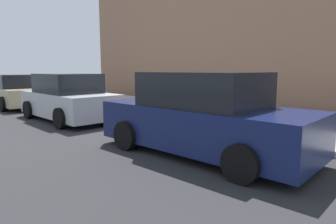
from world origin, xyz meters
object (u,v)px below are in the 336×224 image
object	(u,v)px
suitcase_navy_5	(176,111)
suitcase_red_2	(208,116)
suitcase_black_1	(225,113)
parked_car_silver_1	(68,99)
bollard_post	(146,102)
suitcase_maroon_4	(185,110)
suitcase_teal_3	(196,112)
fire_hydrant	(159,104)
parked_car_navy_0	(203,116)
parked_car_beige_2	(15,92)
suitcase_olive_0	(237,116)

from	to	relation	value
suitcase_navy_5	suitcase_red_2	bearing A→B (deg)	176.27
suitcase_black_1	parked_car_silver_1	distance (m)	5.49
bollard_post	suitcase_maroon_4	bearing A→B (deg)	-173.55
suitcase_teal_3	suitcase_navy_5	world-z (taller)	suitcase_teal_3
suitcase_black_1	suitcase_maroon_4	size ratio (longest dim) A/B	1.02
suitcase_teal_3	suitcase_navy_5	size ratio (longest dim) A/B	1.19
fire_hydrant	parked_car_navy_0	size ratio (longest dim) A/B	0.18
suitcase_black_1	fire_hydrant	distance (m)	2.72
parked_car_navy_0	parked_car_beige_2	world-z (taller)	parked_car_navy_0
parked_car_silver_1	suitcase_navy_5	bearing A→B (deg)	-143.86
parked_car_beige_2	fire_hydrant	bearing A→B (deg)	-163.77
suitcase_navy_5	parked_car_beige_2	xyz separation A→B (m)	(8.42, 2.24, 0.33)
bollard_post	suitcase_red_2	bearing A→B (deg)	-178.32
suitcase_maroon_4	bollard_post	bearing A→B (deg)	6.45
suitcase_maroon_4	parked_car_beige_2	bearing A→B (deg)	14.38
suitcase_teal_3	parked_car_navy_0	world-z (taller)	parked_car_navy_0
suitcase_navy_5	suitcase_teal_3	bearing A→B (deg)	177.92
suitcase_black_1	suitcase_teal_3	xyz separation A→B (m)	(1.04, 0.08, -0.07)
suitcase_teal_3	suitcase_maroon_4	distance (m)	0.47
suitcase_olive_0	fire_hydrant	size ratio (longest dim) A/B	1.27
parked_car_navy_0	parked_car_beige_2	bearing A→B (deg)	0.00
suitcase_black_1	suitcase_teal_3	size ratio (longest dim) A/B	1.50
bollard_post	parked_car_navy_0	xyz separation A→B (m)	(-4.19, 2.07, 0.19)
suitcase_red_2	parked_car_navy_0	bearing A→B (deg)	124.18
suitcase_teal_3	parked_car_navy_0	xyz separation A→B (m)	(-2.00, 2.21, 0.35)
bollard_post	parked_car_silver_1	world-z (taller)	parked_car_silver_1
suitcase_maroon_4	parked_car_beige_2	distance (m)	9.12
suitcase_red_2	bollard_post	size ratio (longest dim) A/B	0.62
bollard_post	parked_car_silver_1	bearing A→B (deg)	49.72
bollard_post	parked_car_navy_0	distance (m)	4.68
suitcase_black_1	parked_car_navy_0	bearing A→B (deg)	112.77
suitcase_olive_0	suitcase_maroon_4	size ratio (longest dim) A/B	1.10
suitcase_maroon_4	suitcase_teal_3	bearing A→B (deg)	173.34
suitcase_teal_3	parked_car_beige_2	bearing A→B (deg)	13.36
suitcase_teal_3	parked_car_beige_2	xyz separation A→B (m)	(9.30, 2.21, 0.28)
suitcase_red_2	bollard_post	xyz separation A→B (m)	(2.73, 0.08, 0.21)
suitcase_black_1	parked_car_beige_2	xyz separation A→B (m)	(10.34, 2.29, 0.21)
suitcase_black_1	suitcase_maroon_4	world-z (taller)	suitcase_black_1
bollard_post	suitcase_olive_0	bearing A→B (deg)	-178.29
suitcase_teal_3	suitcase_maroon_4	xyz separation A→B (m)	(0.47, -0.05, 0.03)
bollard_post	parked_car_navy_0	size ratio (longest dim) A/B	0.20
fire_hydrant	parked_car_beige_2	size ratio (longest dim) A/B	0.18
suitcase_olive_0	suitcase_black_1	bearing A→B (deg)	-13.87
suitcase_red_2	parked_car_navy_0	distance (m)	2.63
suitcase_maroon_4	suitcase_olive_0	bearing A→B (deg)	177.49
suitcase_teal_3	fire_hydrant	world-z (taller)	fire_hydrant
suitcase_teal_3	bollard_post	xyz separation A→B (m)	(2.20, 0.14, 0.17)
suitcase_red_2	parked_car_beige_2	size ratio (longest dim) A/B	0.12
suitcase_red_2	suitcase_navy_5	world-z (taller)	suitcase_red_2
suitcase_black_1	parked_car_silver_1	size ratio (longest dim) A/B	0.23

